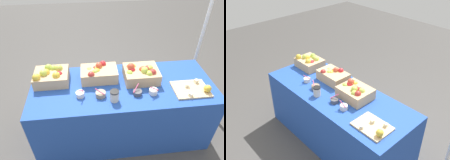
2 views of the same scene
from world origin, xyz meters
The scene contains 11 objects.
ground_plane centered at (0.00, 0.00, 0.00)m, with size 10.00×10.00×0.00m, color #474442.
table centered at (0.00, 0.00, 0.37)m, with size 1.90×0.76×0.74m, color #234CAD.
apple_crate_left centered at (-0.73, 0.14, 0.81)m, with size 0.35×0.28×0.17m.
apple_crate_middle centered at (-0.24, 0.14, 0.81)m, with size 0.38×0.25×0.17m.
apple_crate_right centered at (0.20, 0.08, 0.82)m, with size 0.36×0.30×0.19m.
cutting_board_front centered at (0.69, -0.16, 0.76)m, with size 0.35×0.27×0.09m.
sample_bowl_near centered at (-0.24, -0.14, 0.76)m, with size 0.11×0.10×0.10m.
sample_bowl_mid centered at (0.12, -0.16, 0.76)m, with size 0.09×0.10×0.10m.
sample_bowl_far centered at (-0.44, -0.12, 0.77)m, with size 0.08×0.09×0.11m.
sample_bowl_extra centered at (0.27, -0.16, 0.77)m, with size 0.09×0.08×0.11m.
coffee_cup centered at (-0.12, -0.21, 0.80)m, with size 0.09×0.09×0.11m.
Camera 2 is at (1.82, -1.65, 2.42)m, focal length 40.80 mm.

